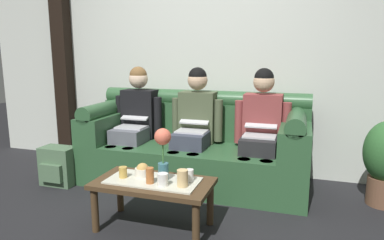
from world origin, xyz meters
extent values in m
plane|color=black|center=(0.00, 0.00, 0.00)|extent=(14.00, 14.00, 0.00)
cube|color=silver|center=(0.00, 1.70, 1.45)|extent=(6.00, 0.12, 2.90)
cube|color=black|center=(-1.91, 1.58, 1.45)|extent=(0.20, 0.20, 2.90)
cube|color=#2D5633|center=(0.00, 1.10, 0.21)|extent=(2.32, 0.88, 0.42)
cube|color=#2D5633|center=(0.00, 1.43, 0.62)|extent=(2.32, 0.22, 0.40)
cylinder|color=#2D5633|center=(0.00, 1.43, 0.87)|extent=(2.32, 0.18, 0.18)
cube|color=#2D5633|center=(-1.02, 1.10, 0.56)|extent=(0.28, 0.88, 0.28)
cylinder|color=#2D5633|center=(-1.02, 1.10, 0.74)|extent=(0.18, 0.88, 0.18)
cube|color=#2D5633|center=(1.02, 1.10, 0.56)|extent=(0.28, 0.88, 0.28)
cylinder|color=#2D5633|center=(1.02, 1.10, 0.74)|extent=(0.18, 0.88, 0.18)
cube|color=#595B66|center=(-0.69, 1.04, 0.49)|extent=(0.34, 0.40, 0.15)
cylinder|color=#595B66|center=(-0.79, 0.78, 0.21)|extent=(0.12, 0.12, 0.42)
cylinder|color=#595B66|center=(-0.59, 0.78, 0.21)|extent=(0.12, 0.12, 0.42)
cube|color=black|center=(-0.69, 1.28, 0.69)|extent=(0.38, 0.22, 0.54)
cylinder|color=black|center=(-0.92, 1.24, 0.67)|extent=(0.09, 0.09, 0.44)
cylinder|color=black|center=(-0.45, 1.24, 0.67)|extent=(0.09, 0.09, 0.44)
sphere|color=beige|center=(-0.69, 1.26, 1.08)|extent=(0.21, 0.21, 0.21)
sphere|color=brown|center=(-0.69, 1.26, 1.12)|extent=(0.19, 0.19, 0.19)
cube|color=silver|center=(-0.69, 1.06, 0.58)|extent=(0.31, 0.22, 0.02)
cube|color=silver|center=(-0.69, 1.20, 0.69)|extent=(0.31, 0.20, 0.08)
cube|color=black|center=(-0.69, 1.19, 0.68)|extent=(0.27, 0.18, 0.07)
cube|color=#383D4C|center=(0.00, 1.04, 0.49)|extent=(0.34, 0.40, 0.15)
cylinder|color=#383D4C|center=(-0.10, 0.78, 0.21)|extent=(0.12, 0.12, 0.42)
cylinder|color=#383D4C|center=(0.10, 0.78, 0.21)|extent=(0.12, 0.12, 0.42)
cube|color=#475138|center=(0.00, 1.28, 0.69)|extent=(0.38, 0.22, 0.54)
cylinder|color=#475138|center=(-0.23, 1.24, 0.67)|extent=(0.09, 0.09, 0.44)
cylinder|color=#475138|center=(0.23, 1.24, 0.67)|extent=(0.09, 0.09, 0.44)
sphere|color=tan|center=(0.00, 1.26, 1.08)|extent=(0.21, 0.21, 0.21)
sphere|color=black|center=(0.00, 1.26, 1.12)|extent=(0.19, 0.19, 0.19)
cube|color=silver|center=(0.00, 1.06, 0.58)|extent=(0.31, 0.22, 0.02)
cube|color=silver|center=(0.00, 1.21, 0.68)|extent=(0.31, 0.20, 0.09)
cube|color=black|center=(0.00, 1.20, 0.68)|extent=(0.27, 0.17, 0.07)
cube|color=#232326|center=(0.69, 1.04, 0.49)|extent=(0.34, 0.40, 0.15)
cylinder|color=#232326|center=(0.59, 0.78, 0.21)|extent=(0.12, 0.12, 0.42)
cylinder|color=#232326|center=(0.79, 0.78, 0.21)|extent=(0.12, 0.12, 0.42)
cube|color=brown|center=(0.69, 1.28, 0.69)|extent=(0.38, 0.22, 0.54)
cylinder|color=brown|center=(0.45, 1.24, 0.67)|extent=(0.09, 0.09, 0.44)
cylinder|color=brown|center=(0.92, 1.24, 0.67)|extent=(0.09, 0.09, 0.44)
sphere|color=tan|center=(0.69, 1.26, 1.08)|extent=(0.21, 0.21, 0.21)
sphere|color=black|center=(0.69, 1.26, 1.12)|extent=(0.19, 0.19, 0.19)
cube|color=silver|center=(0.69, 1.06, 0.58)|extent=(0.31, 0.22, 0.02)
cube|color=silver|center=(0.69, 1.21, 0.68)|extent=(0.31, 0.20, 0.09)
cube|color=black|center=(0.69, 1.20, 0.68)|extent=(0.27, 0.18, 0.07)
cube|color=#47331E|center=(0.00, 0.09, 0.37)|extent=(0.91, 0.49, 0.04)
cube|color=beige|center=(0.00, 0.09, 0.39)|extent=(0.71, 0.34, 0.01)
cylinder|color=#47331E|center=(-0.41, -0.10, 0.18)|extent=(0.06, 0.06, 0.35)
cylinder|color=#47331E|center=(0.41, -0.10, 0.18)|extent=(0.06, 0.06, 0.35)
cylinder|color=#47331E|center=(-0.41, 0.28, 0.18)|extent=(0.06, 0.06, 0.35)
cylinder|color=#47331E|center=(0.41, 0.28, 0.18)|extent=(0.06, 0.06, 0.35)
cylinder|color=#336672|center=(0.08, 0.12, 0.47)|extent=(0.08, 0.08, 0.13)
cylinder|color=#3D7538|center=(0.08, 0.12, 0.62)|extent=(0.01, 0.01, 0.16)
sphere|color=#E0664C|center=(0.08, 0.12, 0.74)|extent=(0.13, 0.13, 0.13)
cylinder|color=silver|center=(-0.12, 0.15, 0.43)|extent=(0.12, 0.12, 0.06)
sphere|color=tan|center=(-0.12, 0.15, 0.45)|extent=(0.10, 0.10, 0.10)
cylinder|color=#DBB77A|center=(0.26, 0.03, 0.46)|extent=(0.08, 0.08, 0.13)
cylinder|color=white|center=(0.12, 0.00, 0.45)|extent=(0.08, 0.08, 0.09)
cylinder|color=white|center=(0.27, 0.16, 0.44)|extent=(0.06, 0.06, 0.09)
cylinder|color=gold|center=(-0.25, 0.06, 0.44)|extent=(0.06, 0.06, 0.09)
cylinder|color=#B26633|center=(0.01, 0.02, 0.46)|extent=(0.06, 0.06, 0.12)
cube|color=#4C6B4C|center=(-1.33, 0.65, 0.20)|extent=(0.36, 0.21, 0.40)
cube|color=#4C6B4C|center=(-1.33, 0.52, 0.16)|extent=(0.25, 0.05, 0.18)
cylinder|color=brown|center=(1.81, 1.13, 0.13)|extent=(0.28, 0.28, 0.26)
camera|label=1|loc=(1.07, -2.24, 1.35)|focal=32.42mm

